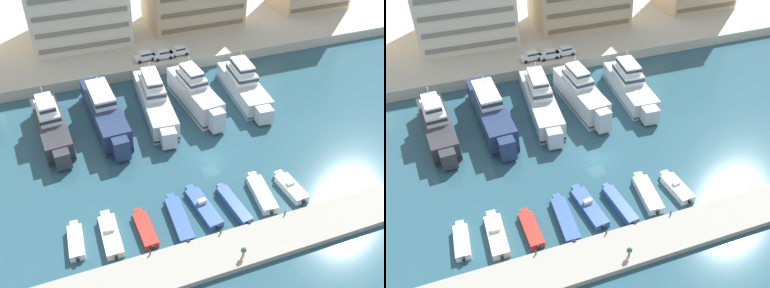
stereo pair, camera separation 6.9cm
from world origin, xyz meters
TOP-DOWN VIEW (x-y plane):
  - ground_plane at (0.00, 0.00)m, footprint 400.00×400.00m
  - quay_promenade at (0.00, 61.94)m, footprint 180.00×70.00m
  - pier_dock at (0.00, -16.78)m, footprint 120.00×5.52m
  - yacht_charcoal_far_left at (-21.63, 13.88)m, footprint 5.32×18.03m
  - yacht_navy_left at (-13.00, 14.36)m, footprint 5.17×21.35m
  - yacht_silver_mid_left at (-4.35, 15.11)m, footprint 5.64×21.78m
  - yacht_silver_center_left at (2.61, 14.13)m, footprint 5.38×17.97m
  - yacht_silver_center at (12.11, 14.37)m, footprint 5.56×18.91m
  - motorboat_white_far_left at (-21.34, -9.11)m, footprint 2.06×6.08m
  - motorboat_cream_left at (-17.21, -9.59)m, footprint 2.20×7.61m
  - motorboat_red_mid_left at (-12.99, -10.07)m, footprint 1.97×6.69m
  - motorboat_blue_center_left at (-8.50, -10.02)m, footprint 2.21×8.46m
  - motorboat_blue_center at (-4.86, -9.09)m, footprint 2.86×8.32m
  - motorboat_blue_center_right at (-0.97, -10.22)m, footprint 2.31×7.86m
  - motorboat_white_mid_right at (3.40, -9.63)m, footprint 2.77×7.71m
  - motorboat_white_right at (7.69, -9.98)m, footprint 2.47×6.49m
  - car_white_far_left at (-1.91, 30.00)m, footprint 4.21×2.15m
  - car_white_left at (1.68, 29.60)m, footprint 4.14×2.00m
  - car_white_mid_left at (5.11, 29.88)m, footprint 4.19×2.11m
  - pedestrian_near_edge at (-3.44, -18.21)m, footprint 0.59×0.37m
  - bollard_west at (-13.47, -14.27)m, footprint 0.20×0.20m
  - bollard_west_mid at (-4.59, -14.27)m, footprint 0.20×0.20m
  - bollard_east_mid at (4.29, -14.27)m, footprint 0.20×0.20m

SIDE VIEW (x-z plane):
  - ground_plane at x=0.00m, z-range 0.00..0.00m
  - pier_dock at x=0.00m, z-range 0.00..0.80m
  - motorboat_red_mid_left at x=-12.99m, z-range -0.02..0.85m
  - motorboat_blue_center at x=-4.86m, z-range -0.27..1.14m
  - motorboat_white_far_left at x=-21.34m, z-range 0.00..0.94m
  - motorboat_blue_center_left at x=-8.50m, z-range 0.00..0.97m
  - motorboat_cream_left at x=-17.21m, z-range -0.20..1.18m
  - motorboat_blue_center_right at x=-0.97m, z-range 0.00..1.06m
  - motorboat_white_right at x=7.69m, z-range -0.18..1.25m
  - motorboat_white_mid_right at x=3.40m, z-range 0.00..1.08m
  - quay_promenade at x=0.00m, z-range 0.00..2.03m
  - bollard_west at x=-13.47m, z-range 0.82..1.43m
  - bollard_west_mid at x=-4.59m, z-range 0.82..1.43m
  - bollard_east_mid at x=4.29m, z-range 0.82..1.43m
  - pedestrian_near_edge at x=-3.44m, z-range 0.95..2.57m
  - yacht_charcoal_far_left at x=-21.63m, z-range -1.75..6.10m
  - yacht_silver_center at x=12.11m, z-range -1.78..6.19m
  - yacht_silver_mid_left at x=-4.35m, z-range -1.74..6.35m
  - yacht_navy_left at x=-13.00m, z-range -1.38..6.07m
  - yacht_silver_center_left at x=2.61m, z-range -1.70..7.02m
  - car_white_far_left at x=-1.91m, z-range 2.11..3.91m
  - car_white_left at x=1.68m, z-range 2.11..3.91m
  - car_white_mid_left at x=5.11m, z-range 2.11..3.91m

